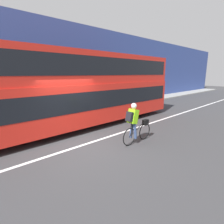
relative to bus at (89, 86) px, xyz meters
name	(u,v)px	position (x,y,z in m)	size (l,w,h in m)	color
ground_plane	(84,145)	(-1.88, -2.22, -2.08)	(80.00, 80.00, 0.00)	#38383A
road_center_line	(84,145)	(-1.88, -2.20, -2.07)	(50.00, 0.14, 0.01)	silver
sidewalk_curb	(34,118)	(-1.88, 3.17, -2.02)	(60.00, 1.94, 0.11)	gray
building_facade	(23,66)	(-1.88, 4.30, 1.08)	(60.00, 0.30, 6.32)	#33478C
bus	(89,86)	(0.00, 0.00, 0.00)	(10.98, 2.49, 3.74)	black
cyclist_on_bike	(135,122)	(-0.31, -3.45, -1.19)	(1.67, 0.32, 1.64)	black
trash_bin	(8,113)	(-3.25, 3.08, -1.49)	(0.59, 0.59, 0.95)	#515156
street_sign_post	(75,91)	(0.98, 3.07, -0.55)	(0.36, 0.09, 2.53)	#59595B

